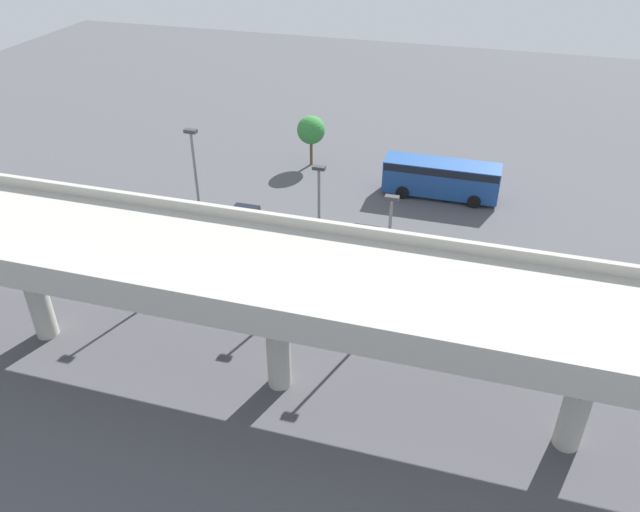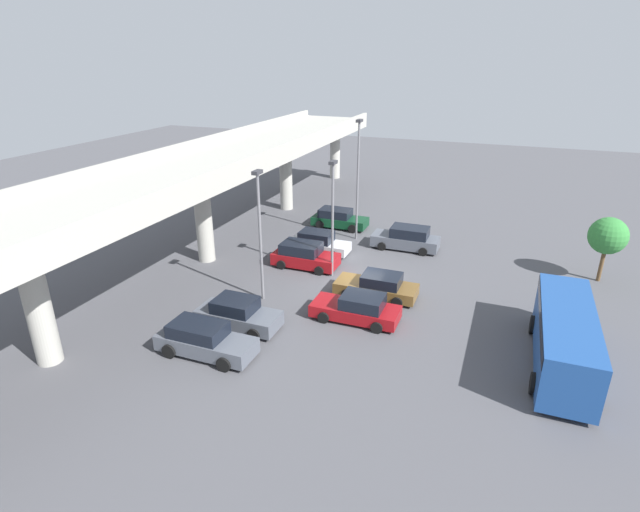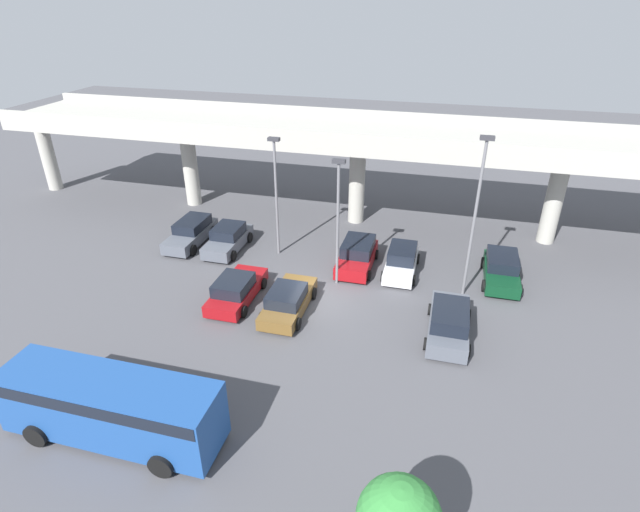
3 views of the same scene
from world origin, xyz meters
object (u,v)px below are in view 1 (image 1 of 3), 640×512
(lamp_post_mid_lot, at_px, (198,192))
(tree_front_left, at_px, (311,130))
(parked_car_1, at_px, (447,316))
(parked_car_6, at_px, (241,226))
(parked_car_5, at_px, (251,281))
(lamp_post_by_overpass, at_px, (319,216))
(parked_car_7, at_px, (158,270))
(parked_car_2, at_px, (409,255))
(parked_car_0, at_px, (500,327))
(parked_car_3, at_px, (362,245))
(lamp_post_near_aisle, at_px, (388,250))
(shuttle_bus, at_px, (441,176))
(parked_car_4, at_px, (295,288))

(lamp_post_mid_lot, height_order, tree_front_left, lamp_post_mid_lot)
(parked_car_1, xyz_separation_m, parked_car_6, (14.41, -5.82, 0.04))
(parked_car_5, distance_m, lamp_post_by_overpass, 5.58)
(parked_car_7, bearing_deg, parked_car_5, -85.22)
(parked_car_2, relative_size, tree_front_left, 1.13)
(parked_car_0, distance_m, parked_car_3, 10.77)
(lamp_post_near_aisle, xyz_separation_m, lamp_post_mid_lot, (11.70, -2.04, 0.72))
(parked_car_3, distance_m, parked_car_5, 7.90)
(parked_car_2, height_order, parked_car_3, parked_car_2)
(parked_car_2, distance_m, parked_car_5, 10.07)
(parked_car_3, xyz_separation_m, tree_front_left, (7.23, -12.48, 2.34))
(parked_car_6, height_order, tree_front_left, tree_front_left)
(parked_car_3, xyz_separation_m, lamp_post_mid_lot, (9.01, 4.14, 4.54))
(lamp_post_near_aisle, bearing_deg, parked_car_2, -93.86)
(lamp_post_near_aisle, bearing_deg, parked_car_5, -2.43)
(parked_car_3, distance_m, lamp_post_by_overpass, 5.45)
(parked_car_3, xyz_separation_m, parked_car_5, (5.31, 5.84, 0.06))
(parked_car_1, distance_m, lamp_post_by_overpass, 9.04)
(parked_car_3, bearing_deg, lamp_post_by_overpass, -27.57)
(shuttle_bus, distance_m, lamp_post_by_overpass, 14.63)
(parked_car_2, height_order, shuttle_bus, shuttle_bus)
(parked_car_6, xyz_separation_m, lamp_post_by_overpass, (-6.49, 3.45, 3.63))
(parked_car_3, xyz_separation_m, parked_car_6, (8.33, 0.07, 0.12))
(lamp_post_by_overpass, bearing_deg, parked_car_1, 163.34)
(parked_car_2, xyz_separation_m, lamp_post_near_aisle, (0.40, 5.91, 3.80))
(parked_car_4, bearing_deg, parked_car_5, 91.37)
(parked_car_1, distance_m, lamp_post_near_aisle, 5.07)
(tree_front_left, bearing_deg, parked_car_4, 104.26)
(parked_car_0, height_order, lamp_post_near_aisle, lamp_post_near_aisle)
(parked_car_0, relative_size, parked_car_2, 1.02)
(parked_car_4, distance_m, tree_front_left, 18.97)
(lamp_post_by_overpass, bearing_deg, parked_car_4, 71.55)
(parked_car_4, distance_m, lamp_post_by_overpass, 4.35)
(parked_car_4, distance_m, lamp_post_mid_lot, 7.97)
(parked_car_6, relative_size, parked_car_7, 1.08)
(parked_car_0, height_order, parked_car_7, parked_car_0)
(tree_front_left, bearing_deg, shuttle_bus, 165.85)
(parked_car_2, bearing_deg, parked_car_7, -66.91)
(parked_car_0, height_order, parked_car_6, parked_car_6)
(lamp_post_near_aisle, bearing_deg, parked_car_7, 0.60)
(parked_car_1, relative_size, parked_car_5, 1.01)
(parked_car_7, xyz_separation_m, lamp_post_mid_lot, (-2.10, -2.19, 4.48))
(shuttle_bus, xyz_separation_m, lamp_post_mid_lot, (12.76, 13.85, 3.59))
(parked_car_6, bearing_deg, parked_car_5, 27.55)
(parked_car_3, distance_m, lamp_post_mid_lot, 10.91)
(parked_car_2, height_order, parked_car_7, parked_car_7)
(parked_car_0, bearing_deg, parked_car_1, 85.49)
(parked_car_0, xyz_separation_m, lamp_post_near_aisle, (6.19, 0.08, 3.73))
(parked_car_1, bearing_deg, parked_car_5, 89.79)
(tree_front_left, bearing_deg, lamp_post_mid_lot, 83.89)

